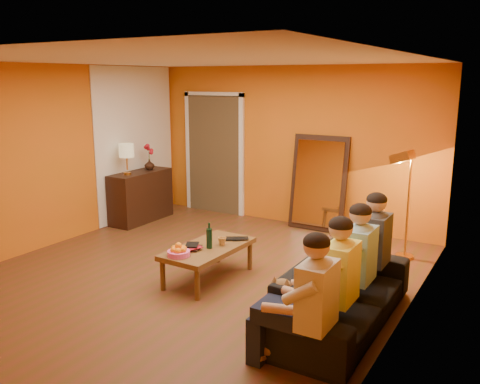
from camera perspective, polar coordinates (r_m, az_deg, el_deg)
The scene contains 27 objects.
room_shell at distance 6.38m, azimuth -3.31°, elevation 2.76°, with size 5.00×5.50×2.60m.
white_accent at distance 8.98m, azimuth -11.62°, elevation 5.40°, with size 0.02×1.90×2.58m, color white.
doorway_recess at distance 9.26m, azimuth -2.50°, elevation 4.30°, with size 1.06×0.30×2.10m, color #3F2D19.
door_jamb_left at distance 9.48m, azimuth -5.79°, elevation 4.45°, with size 0.08×0.06×2.20m, color white.
door_jamb_right at distance 8.86m, azimuth 0.17°, elevation 3.94°, with size 0.08×0.06×2.20m, color white.
door_header at distance 9.06m, azimuth -2.99°, elevation 10.91°, with size 1.22×0.06×0.08m, color white.
mirror_frame at distance 8.20m, azimuth 8.83°, elevation 1.01°, with size 0.92×0.06×1.52m, color black.
mirror_glass at distance 8.16m, azimuth 8.73°, elevation 0.96°, with size 0.78×0.02×1.36m, color white.
sideboard at distance 8.82m, azimuth -11.06°, elevation -0.48°, with size 0.44×1.18×0.85m, color black.
table_lamp at distance 8.47m, azimuth -12.60°, elevation 3.61°, with size 0.24×0.24×0.51m, color beige, non-canonical shape.
sofa at distance 5.22m, azimuth 11.40°, elevation -11.13°, with size 0.83×2.13×0.62m, color black.
coffee_table at distance 6.22m, azimuth -3.56°, elevation -7.93°, with size 0.62×1.22×0.42m, color brown, non-canonical shape.
floor_lamp at distance 7.13m, azimuth 18.35°, elevation -1.58°, with size 0.30×0.24×1.44m, color #C18C38, non-canonical shape.
dog at distance 4.63m, azimuth 4.30°, elevation -13.81°, with size 0.36×0.56×0.67m, color olive, non-canonical shape.
person_far_left at distance 4.20m, azimuth 8.61°, elevation -12.64°, with size 0.70×0.44×1.22m, color beige, non-canonical shape.
person_mid_left at distance 4.67m, azimuth 11.21°, elevation -10.05°, with size 0.70×0.44×1.22m, color #F9F353, non-canonical shape.
person_mid_right at distance 5.16m, azimuth 13.29°, elevation -7.92°, with size 0.70×0.44×1.22m, color #91C5E0, non-canonical shape.
person_far_right at distance 5.66m, azimuth 14.99°, elevation -6.16°, with size 0.70×0.44×1.22m, color #35353A, non-canonical shape.
fruit_bowl at distance 5.83m, azimuth -6.91°, elevation -6.38°, with size 0.26×0.26×0.16m, color #EC53A8, non-canonical shape.
wine_bottle at distance 6.03m, azimuth -3.48°, elevation -4.91°, with size 0.07×0.07×0.31m, color black.
tumbler at distance 6.16m, azimuth -2.03°, elevation -5.55°, with size 0.11×0.11×0.10m, color #B27F3F.
laptop at distance 6.33m, azimuth -0.44°, elevation -5.40°, with size 0.31×0.20×0.02m, color black.
book_lower at distance 6.09m, azimuth -6.06°, elevation -6.22°, with size 0.17×0.23×0.02m, color black.
book_mid at distance 6.08m, azimuth -5.93°, elevation -6.04°, with size 0.17×0.23×0.02m, color #AA1324.
book_upper at distance 6.07m, azimuth -6.12°, elevation -5.91°, with size 0.15×0.20×0.02m, color black.
vase at distance 8.90m, azimuth -10.13°, elevation 3.06°, with size 0.17×0.17×0.18m, color black.
flowers at distance 8.87m, azimuth -10.20°, elevation 4.69°, with size 0.17×0.17×0.45m, color #AA1324, non-canonical shape.
Camera 1 is at (3.52, -4.84, 2.39)m, focal length 38.00 mm.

